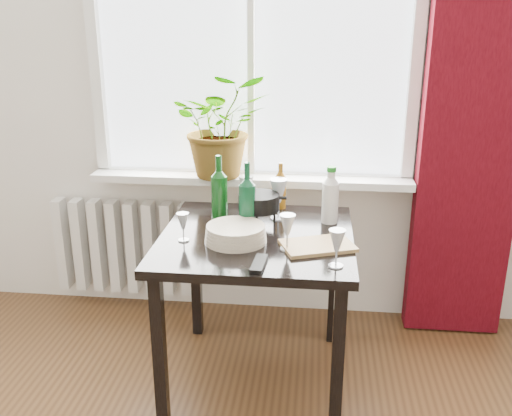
# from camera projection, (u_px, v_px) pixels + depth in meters

# --- Properties ---
(window) EXTENTS (1.72, 0.08, 1.62)m
(window) POSITION_uv_depth(u_px,v_px,m) (252.00, 28.00, 2.89)
(window) COLOR white
(window) RESTS_ON ground
(windowsill) EXTENTS (1.72, 0.20, 0.04)m
(windowsill) POSITION_uv_depth(u_px,v_px,m) (250.00, 178.00, 3.08)
(windowsill) COLOR white
(windowsill) RESTS_ON ground
(curtain) EXTENTS (0.50, 0.12, 2.56)m
(curtain) POSITION_uv_depth(u_px,v_px,m) (477.00, 94.00, 2.78)
(curtain) COLOR #3A050C
(curtain) RESTS_ON ground
(radiator) EXTENTS (0.80, 0.10, 0.55)m
(radiator) POSITION_uv_depth(u_px,v_px,m) (124.00, 246.00, 3.33)
(radiator) COLOR white
(radiator) RESTS_ON ground
(table) EXTENTS (0.85, 0.85, 0.74)m
(table) POSITION_uv_depth(u_px,v_px,m) (257.00, 254.00, 2.56)
(table) COLOR black
(table) RESTS_ON ground
(potted_plant) EXTENTS (0.58, 0.54, 0.54)m
(potted_plant) POSITION_uv_depth(u_px,v_px,m) (221.00, 125.00, 2.97)
(potted_plant) COLOR #297820
(potted_plant) RESTS_ON windowsill
(wine_bottle_left) EXTENTS (0.09, 0.09, 0.32)m
(wine_bottle_left) POSITION_uv_depth(u_px,v_px,m) (219.00, 189.00, 2.64)
(wine_bottle_left) COLOR #0B3C10
(wine_bottle_left) RESTS_ON table
(wine_bottle_right) EXTENTS (0.09, 0.09, 0.32)m
(wine_bottle_right) POSITION_uv_depth(u_px,v_px,m) (247.00, 196.00, 2.54)
(wine_bottle_right) COLOR #0B3D21
(wine_bottle_right) RESTS_ON table
(bottle_amber) EXTENTS (0.06, 0.06, 0.24)m
(bottle_amber) POSITION_uv_depth(u_px,v_px,m) (280.00, 186.00, 2.84)
(bottle_amber) COLOR brown
(bottle_amber) RESTS_ON table
(cleaning_bottle) EXTENTS (0.10, 0.10, 0.27)m
(cleaning_bottle) POSITION_uv_depth(u_px,v_px,m) (330.00, 195.00, 2.64)
(cleaning_bottle) COLOR silver
(cleaning_bottle) RESTS_ON table
(wineglass_front_right) EXTENTS (0.08, 0.08, 0.16)m
(wineglass_front_right) POSITION_uv_depth(u_px,v_px,m) (287.00, 232.00, 2.35)
(wineglass_front_right) COLOR silver
(wineglass_front_right) RESTS_ON table
(wineglass_far_right) EXTENTS (0.07, 0.07, 0.16)m
(wineglass_far_right) POSITION_uv_depth(u_px,v_px,m) (337.00, 248.00, 2.19)
(wineglass_far_right) COLOR silver
(wineglass_far_right) RESTS_ON table
(wineglass_back_center) EXTENTS (0.11, 0.11, 0.20)m
(wineglass_back_center) POSITION_uv_depth(u_px,v_px,m) (278.00, 198.00, 2.70)
(wineglass_back_center) COLOR silver
(wineglass_back_center) RESTS_ON table
(wineglass_back_left) EXTENTS (0.09, 0.09, 0.17)m
(wineglass_back_left) POSITION_uv_depth(u_px,v_px,m) (246.00, 192.00, 2.83)
(wineglass_back_left) COLOR silver
(wineglass_back_left) RESTS_ON table
(wineglass_front_left) EXTENTS (0.07, 0.07, 0.13)m
(wineglass_front_left) POSITION_uv_depth(u_px,v_px,m) (183.00, 227.00, 2.44)
(wineglass_front_left) COLOR #B5BEC3
(wineglass_front_left) RESTS_ON table
(plate_stack) EXTENTS (0.27, 0.27, 0.07)m
(plate_stack) POSITION_uv_depth(u_px,v_px,m) (236.00, 234.00, 2.44)
(plate_stack) COLOR beige
(plate_stack) RESTS_ON table
(fondue_pot) EXTENTS (0.23, 0.21, 0.15)m
(fondue_pot) POSITION_uv_depth(u_px,v_px,m) (259.00, 209.00, 2.63)
(fondue_pot) COLOR black
(fondue_pot) RESTS_ON table
(tv_remote) EXTENTS (0.06, 0.16, 0.02)m
(tv_remote) POSITION_uv_depth(u_px,v_px,m) (259.00, 264.00, 2.22)
(tv_remote) COLOR black
(tv_remote) RESTS_ON table
(cutting_board) EXTENTS (0.34, 0.28, 0.02)m
(cutting_board) POSITION_uv_depth(u_px,v_px,m) (318.00, 246.00, 2.39)
(cutting_board) COLOR #AA834C
(cutting_board) RESTS_ON table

